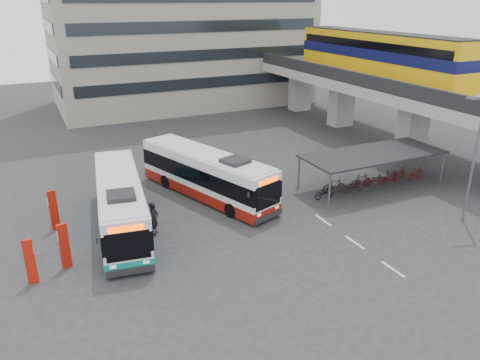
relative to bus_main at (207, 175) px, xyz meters
name	(u,v)px	position (x,y,z in m)	size (l,w,h in m)	color
ground	(287,229)	(2.45, -6.47, -1.53)	(120.00, 120.00, 0.00)	#28282B
viaduct	(380,72)	(19.45, 6.23, 4.70)	(8.00, 32.00, 9.68)	gray
bike_shelter	(371,170)	(10.93, -3.47, -0.23)	(10.00, 4.00, 2.54)	#595B60
road_markings	(355,242)	(4.95, -9.47, -1.53)	(0.15, 7.60, 0.01)	beige
bus_main	(207,175)	(0.00, 0.00, 0.00)	(5.93, 11.34, 3.30)	white
bus_teal	(120,203)	(-6.16, -2.23, -0.02)	(3.92, 11.28, 3.27)	white
pedestrian	(154,218)	(-4.67, -3.81, -0.56)	(0.71, 0.46, 1.94)	black
lamp_post	(474,153)	(12.47, -9.99, 2.74)	(1.28, 0.54, 7.50)	#595B60
sign_totem_south	(30,261)	(-11.17, -6.18, -0.35)	(0.50, 0.20, 2.29)	#A8170A
sign_totem_mid	(64,245)	(-9.58, -5.41, -0.30)	(0.51, 0.28, 2.39)	#A8170A
sign_totem_north	(53,209)	(-9.69, -0.76, -0.30)	(0.51, 0.28, 2.38)	#A8170A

